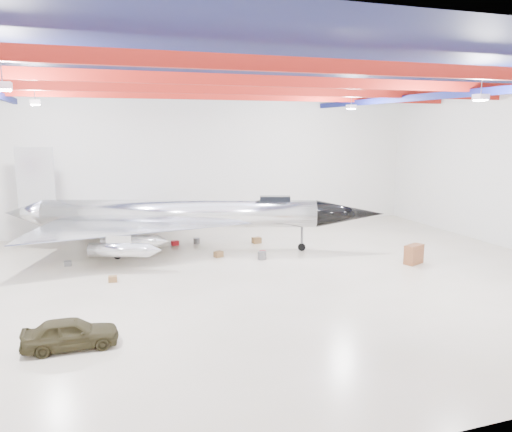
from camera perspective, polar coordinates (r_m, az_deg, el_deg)
name	(u,v)px	position (r m, az deg, el deg)	size (l,w,h in m)	color
floor	(238,282)	(27.46, -2.07, -7.52)	(40.00, 40.00, 0.00)	#C0B698
wall_back	(184,162)	(40.86, -8.22, 6.09)	(40.00, 40.00, 0.00)	silver
ceiling	(237,73)	(26.30, -2.23, 15.97)	(40.00, 40.00, 0.00)	#0A0F38
ceiling_structure	(237,87)	(26.24, -2.21, 14.50)	(39.50, 29.50, 1.08)	maroon
jet_aircraft	(179,217)	(34.09, -8.77, -0.15)	(24.84, 18.74, 7.02)	silver
jeep	(70,333)	(20.73, -20.44, -12.43)	(1.42, 3.53, 1.20)	#322D19
desk	(414,254)	(32.30, 17.59, -4.19)	(1.30, 0.65, 1.19)	brown
crate_ply	(113,279)	(28.48, -16.06, -6.93)	(0.46, 0.37, 0.32)	olive
toolbox_red	(175,243)	(36.05, -9.24, -3.06)	(0.49, 0.39, 0.34)	#A51017
engine_drum	(262,256)	(31.86, 0.70, -4.54)	(0.55, 0.55, 0.49)	#59595B
parts_bin	(257,240)	(36.24, 0.06, -2.79)	(0.60, 0.48, 0.42)	olive
crate_small	(68,263)	(32.51, -20.70, -5.09)	(0.43, 0.35, 0.30)	#59595B
tool_chest	(263,254)	(32.58, 0.76, -4.32)	(0.42, 0.42, 0.38)	#A51017
oil_barrel	(218,254)	(32.55, -4.31, -4.37)	(0.53, 0.42, 0.37)	olive
spares_box	(197,241)	(36.33, -6.81, -2.84)	(0.45, 0.45, 0.41)	#59595B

